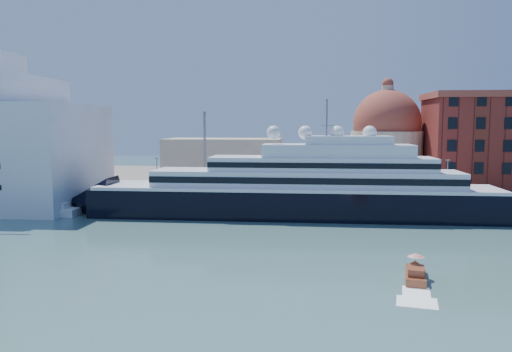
# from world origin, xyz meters

# --- Properties ---
(ground) EXTENTS (400.00, 400.00, 0.00)m
(ground) POSITION_xyz_m (0.00, 0.00, 0.00)
(ground) COLOR #345A59
(ground) RESTS_ON ground
(quay) EXTENTS (180.00, 10.00, 2.50)m
(quay) POSITION_xyz_m (0.00, 34.00, 1.25)
(quay) COLOR gray
(quay) RESTS_ON ground
(land) EXTENTS (260.00, 72.00, 2.00)m
(land) POSITION_xyz_m (0.00, 75.00, 1.00)
(land) COLOR slate
(land) RESTS_ON ground
(quay_fence) EXTENTS (180.00, 0.10, 1.20)m
(quay_fence) POSITION_xyz_m (0.00, 29.50, 3.10)
(quay_fence) COLOR slate
(quay_fence) RESTS_ON quay
(superyacht) EXTENTS (88.05, 12.21, 26.32)m
(superyacht) POSITION_xyz_m (-2.98, 23.00, 4.54)
(superyacht) COLOR black
(superyacht) RESTS_ON ground
(service_barge) EXTENTS (12.41, 4.20, 2.79)m
(service_barge) POSITION_xyz_m (-48.50, 19.48, 0.80)
(service_barge) COLOR white
(service_barge) RESTS_ON ground
(water_taxi) EXTENTS (3.40, 6.91, 3.14)m
(water_taxi) POSITION_xyz_m (14.28, -14.98, 0.75)
(water_taxi) COLOR maroon
(water_taxi) RESTS_ON ground
(church) EXTENTS (66.00, 18.00, 25.50)m
(church) POSITION_xyz_m (6.39, 57.72, 10.91)
(church) COLOR beige
(church) RESTS_ON land
(lamp_posts) EXTENTS (120.80, 2.40, 18.00)m
(lamp_posts) POSITION_xyz_m (-12.67, 32.27, 9.84)
(lamp_posts) COLOR slate
(lamp_posts) RESTS_ON quay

